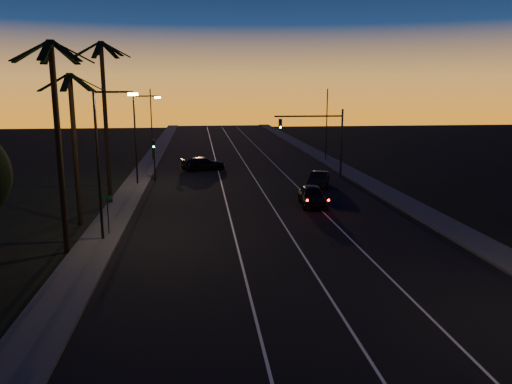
{
  "coord_description": "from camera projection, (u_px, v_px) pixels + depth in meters",
  "views": [
    {
      "loc": [
        -5.11,
        -9.82,
        9.06
      ],
      "look_at": [
        -1.52,
        21.3,
        2.53
      ],
      "focal_mm": 35.0,
      "sensor_mm": 36.0,
      "label": 1
    }
  ],
  "objects": [
    {
      "name": "sidewalk_left",
      "position": [
        123.0,
        203.0,
        39.87
      ],
      "size": [
        2.4,
        170.0,
        0.16
      ],
      "primitive_type": "cube",
      "color": "#343432",
      "rests_on": "ground"
    },
    {
      "name": "palm_mid",
      "position": [
        74.0,
        132.0,
        32.55
      ],
      "size": [
        4.25,
        4.16,
        10.03
      ],
      "color": "black",
      "rests_on": "ground"
    },
    {
      "name": "signal_mast",
      "position": [
        319.0,
        131.0,
        50.69
      ],
      "size": [
        7.1,
        0.41,
        7.0
      ],
      "color": "black",
      "rests_on": "ground"
    },
    {
      "name": "street_sign",
      "position": [
        108.0,
        210.0,
        30.84
      ],
      "size": [
        0.7,
        0.06,
        2.6
      ],
      "color": "black",
      "rests_on": "ground"
    },
    {
      "name": "far_pole_left",
      "position": [
        152.0,
        125.0,
        63.31
      ],
      "size": [
        0.14,
        0.14,
        9.0
      ],
      "primitive_type": "cylinder",
      "color": "black",
      "rests_on": "ground"
    },
    {
      "name": "streetlight_left_near",
      "position": [
        103.0,
        153.0,
        29.13
      ],
      "size": [
        2.55,
        0.26,
        9.0
      ],
      "color": "black",
      "rests_on": "ground"
    },
    {
      "name": "streetlight_left_far",
      "position": [
        138.0,
        132.0,
        46.69
      ],
      "size": [
        2.55,
        0.26,
        8.5
      ],
      "color": "black",
      "rests_on": "ground"
    },
    {
      "name": "sidewalk_right",
      "position": [
        393.0,
        196.0,
        42.39
      ],
      "size": [
        2.4,
        170.0,
        0.16
      ],
      "primitive_type": "cube",
      "color": "#343432",
      "rests_on": "ground"
    },
    {
      "name": "lane_stripe_mid",
      "position": [
        268.0,
        200.0,
        41.2
      ],
      "size": [
        0.12,
        160.0,
        0.01
      ],
      "primitive_type": "cube",
      "color": "silver",
      "rests_on": "road"
    },
    {
      "name": "palm_far",
      "position": [
        105.0,
        108.0,
        38.22
      ],
      "size": [
        4.25,
        4.16,
        12.53
      ],
      "color": "black",
      "rests_on": "ground"
    },
    {
      "name": "palm_near",
      "position": [
        57.0,
        126.0,
        26.62
      ],
      "size": [
        4.25,
        4.16,
        11.53
      ],
      "color": "black",
      "rests_on": "ground"
    },
    {
      "name": "lane_stripe_right",
      "position": [
        310.0,
        199.0,
        41.59
      ],
      "size": [
        0.12,
        160.0,
        0.01
      ],
      "primitive_type": "cube",
      "color": "silver",
      "rests_on": "road"
    },
    {
      "name": "lead_car",
      "position": [
        312.0,
        196.0,
        39.11
      ],
      "size": [
        2.19,
        5.27,
        1.57
      ],
      "color": "black",
      "rests_on": "road"
    },
    {
      "name": "far_pole_right",
      "position": [
        327.0,
        125.0,
        62.86
      ],
      "size": [
        0.14,
        0.14,
        9.0
      ],
      "primitive_type": "cylinder",
      "color": "black",
      "rests_on": "ground"
    },
    {
      "name": "lane_stripe_left",
      "position": [
        226.0,
        201.0,
        40.8
      ],
      "size": [
        0.12,
        160.0,
        0.01
      ],
      "primitive_type": "cube",
      "color": "silver",
      "rests_on": "road"
    },
    {
      "name": "signal_post",
      "position": [
        154.0,
        152.0,
        49.2
      ],
      "size": [
        0.28,
        0.37,
        4.2
      ],
      "color": "black",
      "rests_on": "ground"
    },
    {
      "name": "road",
      "position": [
        262.0,
        200.0,
        41.14
      ],
      "size": [
        20.0,
        170.0,
        0.01
      ],
      "primitive_type": "cube",
      "color": "black",
      "rests_on": "ground"
    },
    {
      "name": "right_car",
      "position": [
        319.0,
        179.0,
        46.66
      ],
      "size": [
        3.01,
        4.47,
        1.39
      ],
      "color": "black",
      "rests_on": "road"
    },
    {
      "name": "cross_car",
      "position": [
        203.0,
        164.0,
        55.97
      ],
      "size": [
        5.51,
        3.51,
        1.49
      ],
      "color": "black",
      "rests_on": "road"
    }
  ]
}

